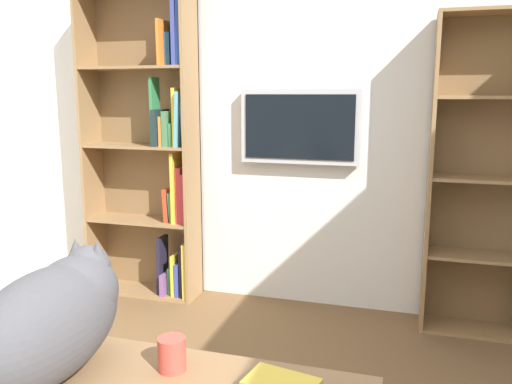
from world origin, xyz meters
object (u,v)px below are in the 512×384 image
(bookshelf_right, at_px, (155,152))
(wall_mounted_tv, at_px, (300,127))
(coffee_mug, at_px, (172,354))
(cat, at_px, (56,315))

(bookshelf_right, distance_m, wall_mounted_tv, 1.08)
(bookshelf_right, relative_size, coffee_mug, 23.44)
(wall_mounted_tv, xyz_separation_m, coffee_mug, (-0.12, 2.28, -0.50))
(cat, bearing_deg, coffee_mug, -161.48)
(bookshelf_right, xyz_separation_m, cat, (-0.88, 2.30, -0.18))
(wall_mounted_tv, height_order, coffee_mug, wall_mounted_tv)
(cat, distance_m, coffee_mug, 0.34)
(bookshelf_right, bearing_deg, cat, 111.02)
(wall_mounted_tv, xyz_separation_m, cat, (0.18, 2.38, -0.38))
(bookshelf_right, distance_m, coffee_mug, 2.52)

